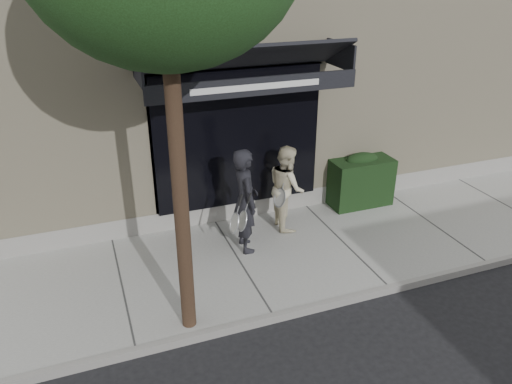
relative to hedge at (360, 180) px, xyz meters
name	(u,v)px	position (x,y,z in m)	size (l,w,h in m)	color
ground	(341,245)	(-1.10, -1.25, -0.66)	(80.00, 80.00, 0.00)	black
sidewalk	(341,243)	(-1.10, -1.25, -0.60)	(20.00, 3.00, 0.12)	gray
curb	(389,289)	(-1.10, -2.80, -0.59)	(20.00, 0.10, 0.14)	gray
building_facade	(250,53)	(-1.11, 3.71, 2.08)	(14.30, 8.04, 5.64)	beige
hedge	(360,180)	(0.00, 0.00, 0.00)	(1.30, 0.70, 1.14)	black
pedestrian_front	(245,201)	(-2.86, -0.88, 0.41)	(0.68, 0.94, 1.90)	black
pedestrian_back	(287,187)	(-1.84, -0.36, 0.28)	(0.70, 0.86, 1.64)	beige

